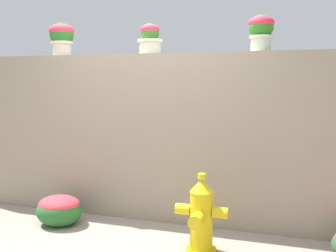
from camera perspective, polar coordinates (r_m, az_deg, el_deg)
ground_plane at (r=4.11m, az=-6.80°, el=-16.88°), size 24.00×24.00×0.00m
stone_wall at (r=4.74m, az=-1.87°, el=-1.55°), size 5.31×0.38×1.92m
potted_plant_1 at (r=5.24m, az=-14.84°, el=12.20°), size 0.31×0.31×0.41m
potted_plant_2 at (r=4.72m, az=-2.56°, el=12.38°), size 0.29×0.29×0.35m
potted_plant_3 at (r=4.48m, az=13.06°, el=13.14°), size 0.27×0.27×0.39m
fire_hydrant at (r=3.91m, az=4.72°, el=-12.68°), size 0.51×0.41×0.76m
flower_bush_right at (r=4.81m, az=-15.15°, el=-11.26°), size 0.53×0.47×0.34m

